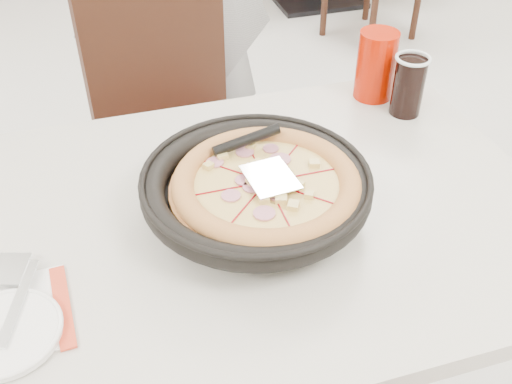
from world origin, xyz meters
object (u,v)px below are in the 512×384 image
object	(u,v)px
pizza_pan	(256,195)
pizza	(266,191)
red_cup	(376,65)
main_table	(233,342)
cola_glass	(408,87)
chair_far	(190,154)
side_plate	(6,334)

from	to	relation	value
pizza_pan	pizza	xyz separation A→B (m)	(0.01, -0.02, 0.02)
pizza	red_cup	xyz separation A→B (m)	(0.37, 0.35, 0.02)
main_table	cola_glass	size ratio (longest dim) A/B	9.23
pizza_pan	chair_far	bearing A→B (deg)	91.24
side_plate	pizza	bearing A→B (deg)	18.05
main_table	side_plate	size ratio (longest dim) A/B	7.42
main_table	chair_far	bearing A→B (deg)	86.45
cola_glass	red_cup	xyz separation A→B (m)	(-0.04, 0.09, 0.02)
cola_glass	red_cup	distance (m)	0.10
side_plate	cola_glass	size ratio (longest dim) A/B	1.24
pizza_pan	red_cup	world-z (taller)	red_cup
cola_glass	pizza_pan	bearing A→B (deg)	-150.72
pizza_pan	side_plate	distance (m)	0.46
main_table	cola_glass	bearing A→B (deg)	25.43
pizza	red_cup	size ratio (longest dim) A/B	2.12
side_plate	chair_far	bearing A→B (deg)	61.44
cola_glass	red_cup	world-z (taller)	red_cup
main_table	pizza	xyz separation A→B (m)	(0.06, -0.03, 0.44)
chair_far	red_cup	bearing A→B (deg)	132.05
main_table	pizza	size ratio (longest dim) A/B	3.53
pizza_pan	pizza	bearing A→B (deg)	-47.99
red_cup	chair_far	bearing A→B (deg)	145.53
pizza	pizza_pan	bearing A→B (deg)	132.01
pizza	red_cup	bearing A→B (deg)	42.66
main_table	side_plate	distance (m)	0.57
side_plate	red_cup	xyz separation A→B (m)	(0.82, 0.49, 0.07)
pizza_pan	red_cup	bearing A→B (deg)	40.28
pizza_pan	cola_glass	size ratio (longest dim) A/B	2.72
pizza	side_plate	distance (m)	0.47
pizza	cola_glass	bearing A→B (deg)	31.73
main_table	side_plate	xyz separation A→B (m)	(-0.38, -0.17, 0.38)
side_plate	cola_glass	world-z (taller)	cola_glass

